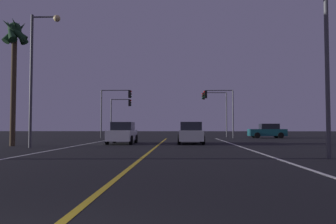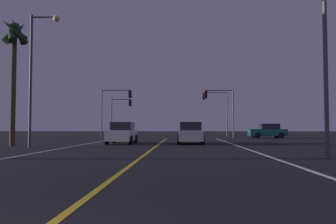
{
  "view_description": "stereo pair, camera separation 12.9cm",
  "coord_description": "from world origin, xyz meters",
  "px_view_note": "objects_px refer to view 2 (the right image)",
  "views": [
    {
      "loc": [
        1.65,
        -2.67,
        1.32
      ],
      "look_at": [
        0.4,
        29.78,
        2.77
      ],
      "focal_mm": 35.8,
      "sensor_mm": 36.0,
      "label": 1
    },
    {
      "loc": [
        1.78,
        -2.67,
        1.32
      ],
      "look_at": [
        0.4,
        29.78,
        2.77
      ],
      "focal_mm": 35.8,
      "sensor_mm": 36.0,
      "label": 2
    }
  ],
  "objects_px": {
    "car_oncoming": "(122,133)",
    "traffic_light_far_left": "(121,109)",
    "car_crossing_side": "(268,131)",
    "traffic_light_near_left": "(116,102)",
    "traffic_light_far_right": "(215,104)",
    "car_ahead_far": "(190,133)",
    "street_lamp_left_mid": "(37,64)",
    "palm_tree_left_mid": "(14,43)",
    "street_lamp_right_near": "(314,47)",
    "traffic_light_near_right": "(219,102)"
  },
  "relations": [
    {
      "from": "street_lamp_left_mid",
      "to": "traffic_light_near_right",
      "type": "bearing_deg",
      "value": 53.3
    },
    {
      "from": "car_oncoming",
      "to": "traffic_light_near_right",
      "type": "relative_size",
      "value": 0.77
    },
    {
      "from": "car_crossing_side",
      "to": "car_ahead_far",
      "type": "height_order",
      "value": "same"
    },
    {
      "from": "car_ahead_far",
      "to": "car_oncoming",
      "type": "bearing_deg",
      "value": 90.36
    },
    {
      "from": "traffic_light_near_right",
      "to": "car_ahead_far",
      "type": "bearing_deg",
      "value": 73.84
    },
    {
      "from": "car_oncoming",
      "to": "traffic_light_near_right",
      "type": "height_order",
      "value": "traffic_light_near_right"
    },
    {
      "from": "traffic_light_near_right",
      "to": "traffic_light_near_left",
      "type": "height_order",
      "value": "traffic_light_near_left"
    },
    {
      "from": "street_lamp_right_near",
      "to": "street_lamp_left_mid",
      "type": "height_order",
      "value": "street_lamp_left_mid"
    },
    {
      "from": "traffic_light_near_left",
      "to": "traffic_light_far_right",
      "type": "distance_m",
      "value": 13.33
    },
    {
      "from": "car_oncoming",
      "to": "palm_tree_left_mid",
      "type": "relative_size",
      "value": 0.48
    },
    {
      "from": "car_crossing_side",
      "to": "car_ahead_far",
      "type": "bearing_deg",
      "value": 55.72
    },
    {
      "from": "car_ahead_far",
      "to": "traffic_light_far_left",
      "type": "xyz_separation_m",
      "value": [
        -8.76,
        18.09,
        2.93
      ]
    },
    {
      "from": "car_ahead_far",
      "to": "traffic_light_near_left",
      "type": "height_order",
      "value": "traffic_light_near_left"
    },
    {
      "from": "car_crossing_side",
      "to": "car_oncoming",
      "type": "bearing_deg",
      "value": 43.24
    },
    {
      "from": "car_ahead_far",
      "to": "palm_tree_left_mid",
      "type": "bearing_deg",
      "value": 106.01
    },
    {
      "from": "traffic_light_far_right",
      "to": "street_lamp_right_near",
      "type": "distance_m",
      "value": 30.1
    },
    {
      "from": "car_ahead_far",
      "to": "street_lamp_left_mid",
      "type": "height_order",
      "value": "street_lamp_left_mid"
    },
    {
      "from": "car_ahead_far",
      "to": "street_lamp_right_near",
      "type": "xyz_separation_m",
      "value": [
        4.97,
        -11.98,
        3.89
      ]
    },
    {
      "from": "car_ahead_far",
      "to": "traffic_light_near_right",
      "type": "relative_size",
      "value": 0.77
    },
    {
      "from": "traffic_light_near_right",
      "to": "traffic_light_far_left",
      "type": "relative_size",
      "value": 1.11
    },
    {
      "from": "car_oncoming",
      "to": "traffic_light_near_right",
      "type": "xyz_separation_m",
      "value": [
        9.02,
        12.63,
        3.35
      ]
    },
    {
      "from": "street_lamp_right_near",
      "to": "palm_tree_left_mid",
      "type": "distance_m",
      "value": 19.46
    },
    {
      "from": "traffic_light_far_left",
      "to": "car_oncoming",
      "type": "bearing_deg",
      "value": -79.41
    },
    {
      "from": "traffic_light_far_right",
      "to": "street_lamp_right_near",
      "type": "bearing_deg",
      "value": 92.33
    },
    {
      "from": "traffic_light_near_left",
      "to": "traffic_light_far_left",
      "type": "height_order",
      "value": "traffic_light_near_left"
    },
    {
      "from": "street_lamp_left_mid",
      "to": "traffic_light_far_right",
      "type": "bearing_deg",
      "value": 60.06
    },
    {
      "from": "palm_tree_left_mid",
      "to": "traffic_light_far_right",
      "type": "bearing_deg",
      "value": 53.28
    },
    {
      "from": "traffic_light_far_left",
      "to": "traffic_light_near_right",
      "type": "bearing_deg",
      "value": -23.9
    },
    {
      "from": "traffic_light_near_left",
      "to": "street_lamp_right_near",
      "type": "xyz_separation_m",
      "value": [
        13.36,
        -24.57,
        0.49
      ]
    },
    {
      "from": "traffic_light_near_right",
      "to": "palm_tree_left_mid",
      "type": "xyz_separation_m",
      "value": [
        -16.06,
        -16.15,
        3.01
      ]
    },
    {
      "from": "car_crossing_side",
      "to": "traffic_light_near_left",
      "type": "relative_size",
      "value": 0.76
    },
    {
      "from": "car_oncoming",
      "to": "traffic_light_far_left",
      "type": "distance_m",
      "value": 18.67
    },
    {
      "from": "car_ahead_far",
      "to": "traffic_light_far_right",
      "type": "height_order",
      "value": "traffic_light_far_right"
    },
    {
      "from": "car_crossing_side",
      "to": "street_lamp_left_mid",
      "type": "relative_size",
      "value": 0.51
    },
    {
      "from": "street_lamp_right_near",
      "to": "palm_tree_left_mid",
      "type": "bearing_deg",
      "value": -25.86
    },
    {
      "from": "car_crossing_side",
      "to": "traffic_light_far_left",
      "type": "xyz_separation_m",
      "value": [
        -18.29,
        4.11,
        2.93
      ]
    },
    {
      "from": "traffic_light_near_left",
      "to": "street_lamp_left_mid",
      "type": "distance_m",
      "value": 18.22
    },
    {
      "from": "traffic_light_far_right",
      "to": "palm_tree_left_mid",
      "type": "relative_size",
      "value": 0.66
    },
    {
      "from": "street_lamp_left_mid",
      "to": "palm_tree_left_mid",
      "type": "height_order",
      "value": "palm_tree_left_mid"
    },
    {
      "from": "car_crossing_side",
      "to": "street_lamp_right_near",
      "type": "distance_m",
      "value": 26.64
    },
    {
      "from": "car_ahead_far",
      "to": "traffic_light_far_right",
      "type": "distance_m",
      "value": 18.82
    },
    {
      "from": "traffic_light_far_right",
      "to": "traffic_light_far_left",
      "type": "distance_m",
      "value": 12.52
    },
    {
      "from": "traffic_light_far_left",
      "to": "street_lamp_right_near",
      "type": "distance_m",
      "value": 33.07
    },
    {
      "from": "traffic_light_far_right",
      "to": "car_oncoming",
      "type": "bearing_deg",
      "value": 63.3
    },
    {
      "from": "car_oncoming",
      "to": "traffic_light_far_right",
      "type": "bearing_deg",
      "value": 153.3
    },
    {
      "from": "car_crossing_side",
      "to": "traffic_light_near_left",
      "type": "distance_m",
      "value": 18.3
    },
    {
      "from": "car_oncoming",
      "to": "street_lamp_right_near",
      "type": "relative_size",
      "value": 0.58
    },
    {
      "from": "traffic_light_near_left",
      "to": "traffic_light_far_right",
      "type": "xyz_separation_m",
      "value": [
        12.14,
        5.5,
        0.14
      ]
    },
    {
      "from": "traffic_light_far_right",
      "to": "traffic_light_near_left",
      "type": "bearing_deg",
      "value": 24.37
    },
    {
      "from": "car_ahead_far",
      "to": "traffic_light_near_right",
      "type": "distance_m",
      "value": 13.53
    }
  ]
}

